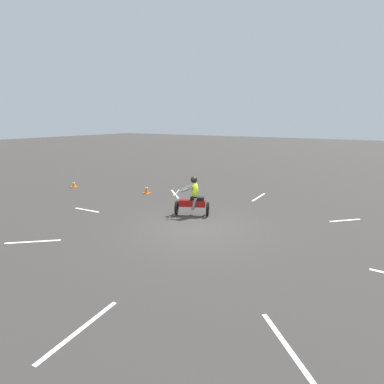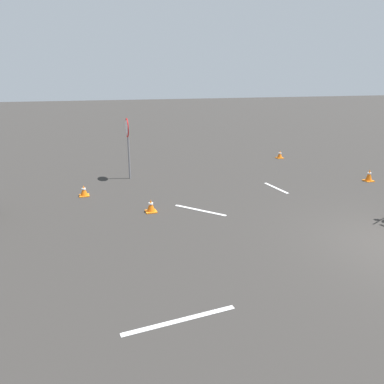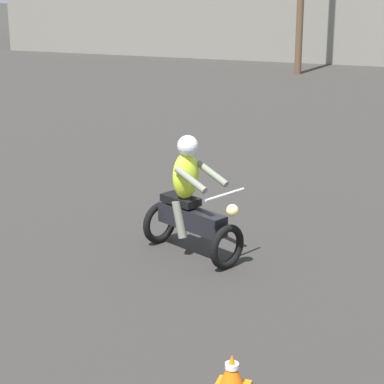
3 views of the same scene
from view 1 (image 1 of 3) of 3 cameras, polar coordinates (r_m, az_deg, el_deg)
ground_plane at (r=11.12m, az=0.66°, el=-6.85°), size 120.00×120.00×0.00m
motorcycle_rider_foreground at (r=12.34m, az=0.16°, el=-1.24°), size 1.53×1.14×1.66m
traffic_cone_near_right at (r=19.06m, az=-21.58°, el=1.39°), size 0.32×0.32×0.36m
traffic_cone_mid_left at (r=16.38m, az=-8.65°, el=0.49°), size 0.32×0.32×0.45m
lane_stripe_e at (r=14.03m, az=-19.36°, el=-3.25°), size 1.40×0.21×0.01m
lane_stripe_ne at (r=11.20m, az=-28.04°, el=-8.35°), size 1.37×1.20×0.01m
lane_stripe_n at (r=6.60m, az=-20.52°, el=-23.34°), size 0.26×1.95×0.01m
lane_stripe_nw at (r=6.11m, az=17.93°, el=-26.51°), size 1.41×1.46×0.01m
lane_stripe_sw at (r=13.37m, az=27.13°, el=-4.82°), size 1.07×1.04×0.01m
lane_stripe_s at (r=15.82m, az=12.59°, el=-0.95°), size 0.11×1.86×0.01m
lane_stripe_se at (r=16.11m, az=-3.28°, el=-0.38°), size 1.43×1.41×0.01m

